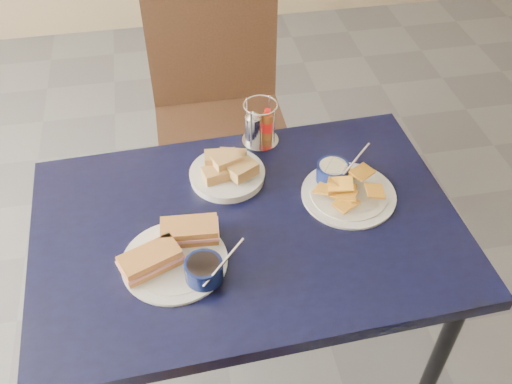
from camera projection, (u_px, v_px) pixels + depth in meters
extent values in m
plane|color=#535358|center=(227.00, 362.00, 2.01)|extent=(6.00, 6.00, 0.00)
cube|color=black|center=(248.00, 229.00, 1.48)|extent=(1.12, 0.77, 0.04)
cylinder|color=black|center=(433.00, 371.00, 1.60)|extent=(0.04, 0.04, 0.71)
cylinder|color=black|center=(92.00, 260.00, 1.89)|extent=(0.04, 0.04, 0.71)
cylinder|color=black|center=(366.00, 221.00, 2.01)|extent=(0.04, 0.04, 0.71)
cube|color=black|center=(223.00, 134.00, 2.15)|extent=(0.49, 0.46, 0.05)
cylinder|color=black|center=(182.00, 222.00, 2.17)|extent=(0.04, 0.04, 0.47)
cylinder|color=black|center=(281.00, 209.00, 2.22)|extent=(0.04, 0.04, 0.47)
cylinder|color=black|center=(174.00, 160.00, 2.43)|extent=(0.04, 0.04, 0.47)
cylinder|color=black|center=(263.00, 149.00, 2.48)|extent=(0.04, 0.04, 0.47)
cube|color=black|center=(211.00, 41.00, 2.10)|extent=(0.48, 0.05, 0.50)
cylinder|color=white|center=(175.00, 261.00, 1.38)|extent=(0.26, 0.26, 0.01)
cylinder|color=white|center=(174.00, 260.00, 1.37)|extent=(0.21, 0.21, 0.00)
cube|color=#D18C4B|center=(150.00, 260.00, 1.34)|extent=(0.16, 0.12, 0.04)
cube|color=pink|center=(151.00, 261.00, 1.34)|extent=(0.16, 0.13, 0.01)
cube|color=#D18C4B|center=(189.00, 231.00, 1.41)|extent=(0.15, 0.08, 0.04)
cube|color=pink|center=(190.00, 232.00, 1.41)|extent=(0.15, 0.09, 0.01)
cylinder|color=#091035|center=(204.00, 270.00, 1.32)|extent=(0.09, 0.09, 0.05)
cylinder|color=black|center=(203.00, 266.00, 1.30)|extent=(0.08, 0.08, 0.01)
cylinder|color=silver|center=(224.00, 262.00, 1.28)|extent=(0.11, 0.07, 0.08)
cylinder|color=white|center=(348.00, 194.00, 1.54)|extent=(0.26, 0.26, 0.01)
cylinder|color=white|center=(349.00, 193.00, 1.54)|extent=(0.21, 0.21, 0.00)
cube|color=gold|center=(344.00, 173.00, 1.59)|extent=(0.08, 0.08, 0.01)
cube|color=gold|center=(344.00, 175.00, 1.58)|extent=(0.05, 0.06, 0.03)
cube|color=gold|center=(325.00, 190.00, 1.53)|extent=(0.08, 0.08, 0.02)
cube|color=gold|center=(344.00, 196.00, 1.50)|extent=(0.08, 0.08, 0.02)
cube|color=gold|center=(346.00, 204.00, 1.48)|extent=(0.08, 0.07, 0.01)
cube|color=gold|center=(347.00, 193.00, 1.50)|extent=(0.07, 0.08, 0.01)
cube|color=gold|center=(336.00, 182.00, 1.52)|extent=(0.07, 0.08, 0.03)
cube|color=gold|center=(340.00, 187.00, 1.50)|extent=(0.07, 0.06, 0.03)
cube|color=gold|center=(375.00, 193.00, 1.48)|extent=(0.06, 0.07, 0.02)
cube|color=gold|center=(362.00, 174.00, 1.53)|extent=(0.08, 0.07, 0.02)
cylinder|color=#091035|center=(333.00, 172.00, 1.56)|extent=(0.09, 0.09, 0.05)
cylinder|color=beige|center=(333.00, 168.00, 1.55)|extent=(0.08, 0.08, 0.01)
cylinder|color=silver|center=(353.00, 163.00, 1.52)|extent=(0.11, 0.07, 0.08)
cylinder|color=white|center=(227.00, 176.00, 1.59)|extent=(0.21, 0.21, 0.02)
cylinder|color=white|center=(227.00, 173.00, 1.58)|extent=(0.17, 0.17, 0.00)
cube|color=tan|center=(217.00, 174.00, 1.55)|extent=(0.08, 0.06, 0.03)
cube|color=tan|center=(232.00, 158.00, 1.59)|extent=(0.09, 0.07, 0.03)
cube|color=tan|center=(243.00, 170.00, 1.54)|extent=(0.09, 0.08, 0.03)
cube|color=tan|center=(218.00, 159.00, 1.57)|extent=(0.08, 0.06, 0.03)
cube|color=tan|center=(227.00, 161.00, 1.55)|extent=(0.09, 0.07, 0.03)
cylinder|color=silver|center=(260.00, 140.00, 1.71)|extent=(0.11, 0.11, 0.01)
cylinder|color=silver|center=(269.00, 114.00, 1.69)|extent=(0.01, 0.01, 0.13)
cylinder|color=silver|center=(247.00, 116.00, 1.68)|extent=(0.01, 0.01, 0.13)
cylinder|color=silver|center=(251.00, 130.00, 1.63)|extent=(0.01, 0.01, 0.13)
cylinder|color=silver|center=(274.00, 128.00, 1.64)|extent=(0.01, 0.01, 0.13)
torus|color=silver|center=(260.00, 105.00, 1.62)|extent=(0.10, 0.10, 0.00)
cylinder|color=silver|center=(253.00, 129.00, 1.67)|extent=(0.05, 0.05, 0.08)
cone|color=silver|center=(253.00, 114.00, 1.64)|extent=(0.04, 0.04, 0.02)
cylinder|color=brown|center=(267.00, 126.00, 1.68)|extent=(0.03, 0.03, 0.08)
cylinder|color=#B00C0A|center=(267.00, 126.00, 1.68)|extent=(0.03, 0.03, 0.03)
cylinder|color=#B00C0A|center=(268.00, 112.00, 1.65)|extent=(0.02, 0.02, 0.02)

